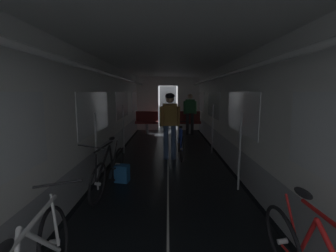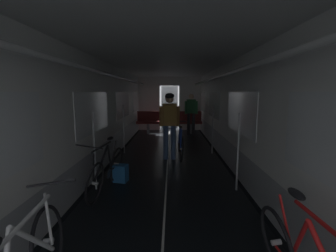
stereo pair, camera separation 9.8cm
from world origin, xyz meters
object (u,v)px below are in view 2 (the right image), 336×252
at_px(bicycle_black, 107,170).
at_px(person_standing_near_bench, 191,111).
at_px(bench_seat_far_right, 190,120).
at_px(person_cyclist_aisle, 170,119).
at_px(bench_seat_far_left, 148,120).
at_px(backpack_on_floor, 121,173).
at_px(bicycle_blue_in_aisle, 181,143).

bearing_deg(bicycle_black, person_standing_near_bench, 70.95).
bearing_deg(bench_seat_far_right, person_cyclist_aisle, -101.95).
bearing_deg(bench_seat_far_left, backpack_on_floor, -89.97).
bearing_deg(person_cyclist_aisle, backpack_on_floor, -120.92).
distance_m(bicycle_black, backpack_on_floor, 0.50).
bearing_deg(person_standing_near_bench, bicycle_black, -109.05).
relative_size(bench_seat_far_left, bicycle_blue_in_aisle, 0.58).
distance_m(bench_seat_far_right, backpack_on_floor, 5.89).
bearing_deg(backpack_on_floor, person_cyclist_aisle, 59.08).
height_order(bicycle_blue_in_aisle, backpack_on_floor, bicycle_blue_in_aisle).
bearing_deg(bench_seat_far_left, bench_seat_far_right, 0.00).
xyz_separation_m(bench_seat_far_left, bicycle_blue_in_aisle, (1.25, -3.75, -0.18)).
height_order(person_standing_near_bench, backpack_on_floor, person_standing_near_bench).
height_order(bench_seat_far_right, person_standing_near_bench, person_standing_near_bench).
relative_size(bench_seat_far_right, bicycle_black, 0.58).
xyz_separation_m(bicycle_black, backpack_on_floor, (0.15, 0.43, -0.21)).
height_order(bench_seat_far_left, person_cyclist_aisle, person_cyclist_aisle).
bearing_deg(backpack_on_floor, bicycle_blue_in_aisle, 56.02).
relative_size(bicycle_blue_in_aisle, person_standing_near_bench, 1.00).
xyz_separation_m(bicycle_black, bicycle_blue_in_aisle, (1.39, 2.27, 0.00)).
distance_m(bicycle_black, person_cyclist_aisle, 2.39).
bearing_deg(bicycle_blue_in_aisle, bench_seat_far_right, 81.62).
xyz_separation_m(bicycle_black, person_cyclist_aisle, (1.10, 2.01, 0.69)).
relative_size(bench_seat_far_right, person_standing_near_bench, 0.58).
relative_size(person_standing_near_bench, backpack_on_floor, 4.96).
distance_m(person_cyclist_aisle, backpack_on_floor, 2.05).
relative_size(bicycle_blue_in_aisle, backpack_on_floor, 4.97).
bearing_deg(bench_seat_far_right, bench_seat_far_left, 180.00).
bearing_deg(bench_seat_far_left, person_cyclist_aisle, -76.68).
distance_m(person_cyclist_aisle, person_standing_near_bench, 3.74).
distance_m(bench_seat_far_right, person_standing_near_bench, 0.55).
bearing_deg(person_standing_near_bench, bench_seat_far_left, 168.21).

